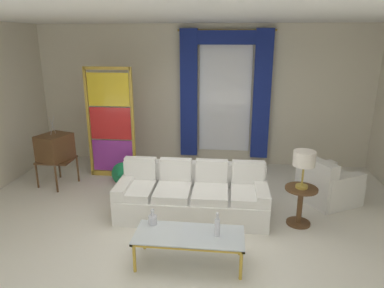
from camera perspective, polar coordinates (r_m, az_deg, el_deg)
ground_plane at (r=5.40m, az=-1.36°, el=-13.54°), size 16.00×16.00×0.00m
wall_rear at (r=7.80m, az=1.64°, el=7.79°), size 8.00×0.12×3.00m
ceiling_slab at (r=5.46m, az=-0.39°, el=19.89°), size 8.00×7.60×0.04m
curtained_window at (r=7.57m, az=5.37°, el=9.29°), size 2.00×0.17×2.70m
couch_white_long at (r=5.69m, az=0.09°, el=-8.36°), size 2.35×0.95×0.86m
coffee_table at (r=4.51m, az=-0.46°, el=-14.71°), size 1.35×0.57×0.41m
bottle_blue_decanter at (r=4.40m, az=4.08°, el=-13.12°), size 0.07×0.07×0.32m
bottle_crystal_tall at (r=4.70m, az=-6.35°, el=-11.89°), size 0.11×0.11×0.21m
vintage_tv at (r=7.11m, az=-21.22°, el=-0.67°), size 0.67×0.72×1.35m
armchair_white at (r=6.52m, az=20.84°, el=-6.32°), size 1.11×1.10×0.80m
stained_glass_divider at (r=7.15m, az=-12.96°, el=2.91°), size 0.95×0.05×2.20m
peacock_figurine at (r=6.87m, az=-11.40°, el=-4.93°), size 0.44×0.60×0.50m
round_side_table at (r=5.61m, az=17.02°, el=-9.00°), size 0.48×0.48×0.59m
table_lamp_brass at (r=5.36m, az=17.64°, el=-2.51°), size 0.32×0.32×0.57m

